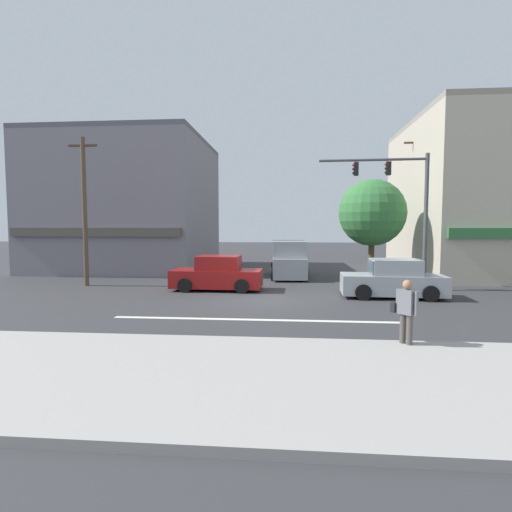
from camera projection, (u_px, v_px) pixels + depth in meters
name	position (u px, v px, depth m)	size (l,w,h in m)	color
ground_plane	(262.00, 300.00, 15.93)	(120.00, 120.00, 0.00)	#333335
lane_marking_stripe	(254.00, 320.00, 12.46)	(9.00, 0.24, 0.01)	silver
sidewalk_curb	(230.00, 377.00, 7.48)	(40.00, 5.00, 0.16)	#9E9993
building_left_block	(130.00, 205.00, 27.87)	(10.62, 10.55, 8.86)	slate
building_right_corner	(500.00, 197.00, 24.32)	(10.86, 11.34, 9.43)	#B7AD99
street_tree	(372.00, 213.00, 22.22)	(3.71, 3.71, 5.55)	#4C3823
utility_pole_near_left	(85.00, 209.00, 19.44)	(1.40, 0.22, 7.22)	brown
utility_pole_far_right	(414.00, 203.00, 24.22)	(1.40, 0.22, 8.36)	brown
traffic_light_mast	(404.00, 199.00, 18.11)	(4.89, 0.34, 6.20)	#47474C
van_approaching_near	(289.00, 260.00, 22.87)	(2.21, 4.68, 2.11)	#999EA3
sedan_crossing_rightbound	(393.00, 280.00, 16.38)	(4.17, 2.01, 1.58)	#999EA3
sedan_parked_curbside	(217.00, 275.00, 18.31)	(4.13, 1.94, 1.58)	maroon
pedestrian_foreground_with_bag	(406.00, 310.00, 9.32)	(0.53, 0.63, 1.67)	#4C4742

